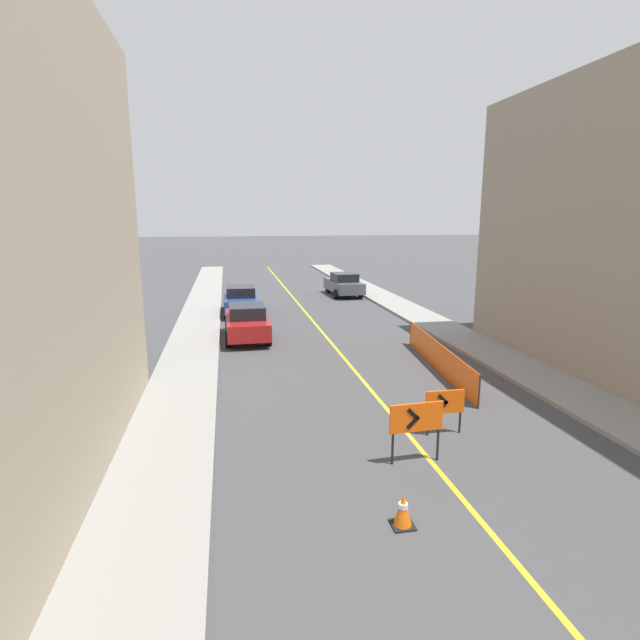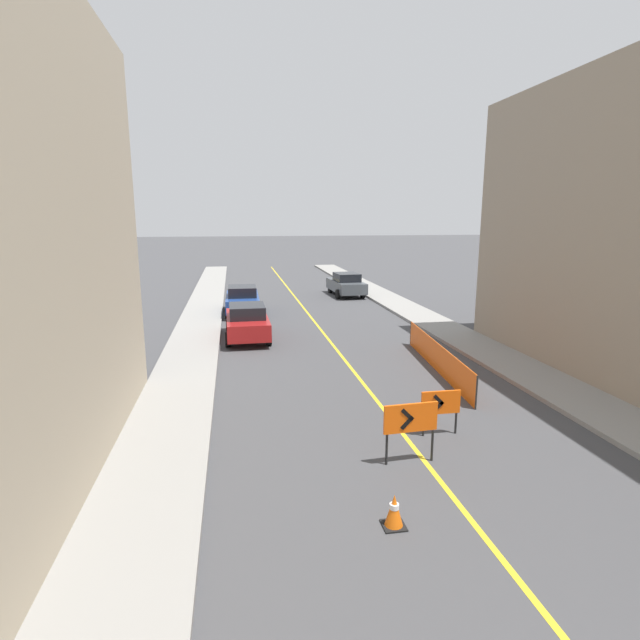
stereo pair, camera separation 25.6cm
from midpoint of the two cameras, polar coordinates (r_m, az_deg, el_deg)
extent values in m
cube|color=gold|center=(25.16, 0.01, -0.63)|extent=(0.12, 60.98, 0.01)
cube|color=gray|center=(24.85, -13.50, -0.97)|extent=(2.20, 60.98, 0.14)
cube|color=gray|center=(26.77, 12.52, -0.02)|extent=(2.20, 60.98, 0.14)
cube|color=black|center=(9.68, 9.22, -22.16)|extent=(0.41, 0.41, 0.03)
cone|color=orange|center=(9.51, 9.29, -20.62)|extent=(0.33, 0.33, 0.58)
cylinder|color=white|center=(9.47, 9.30, -20.27)|extent=(0.17, 0.17, 0.09)
cube|color=#EF560C|center=(11.34, 10.98, -10.92)|extent=(1.25, 0.14, 0.65)
cube|color=black|center=(11.23, 10.62, -10.61)|extent=(0.32, 0.04, 0.32)
cube|color=black|center=(11.30, 10.59, -11.47)|extent=(0.32, 0.04, 0.32)
cylinder|color=black|center=(11.45, 8.28, -14.39)|extent=(0.06, 0.06, 0.74)
cylinder|color=black|center=(11.81, 13.33, -13.77)|extent=(0.06, 0.06, 0.74)
cube|color=#EF560C|center=(12.96, 14.20, -9.11)|extent=(1.01, 0.06, 0.60)
cube|color=black|center=(12.86, 13.98, -8.86)|extent=(0.30, 0.02, 0.30)
cube|color=black|center=(12.92, 13.94, -9.56)|extent=(0.30, 0.02, 0.30)
cylinder|color=black|center=(13.01, 12.30, -11.68)|extent=(0.06, 0.06, 0.56)
cylinder|color=black|center=(13.34, 15.80, -11.25)|extent=(0.06, 0.06, 0.56)
cube|color=#EF560C|center=(18.27, 13.62, -4.11)|extent=(0.76, 7.36, 1.01)
cylinder|color=#262626|center=(14.97, 17.93, -7.90)|extent=(0.05, 0.05, 1.01)
cylinder|color=#262626|center=(21.71, 10.67, -1.48)|extent=(0.05, 0.05, 1.01)
cube|color=maroon|center=(22.52, -7.99, -0.46)|extent=(1.86, 4.32, 0.72)
cube|color=black|center=(22.18, -8.01, 1.03)|extent=(1.56, 1.96, 0.55)
cylinder|color=black|center=(23.89, -10.13, -0.71)|extent=(0.23, 0.64, 0.64)
cylinder|color=black|center=(23.94, -6.03, -0.56)|extent=(0.23, 0.64, 0.64)
cylinder|color=black|center=(21.29, -10.13, -2.23)|extent=(0.23, 0.64, 0.64)
cylinder|color=black|center=(21.34, -5.54, -2.07)|extent=(0.23, 0.64, 0.64)
cube|color=navy|center=(28.49, -8.59, 2.08)|extent=(1.85, 4.32, 0.72)
cube|color=black|center=(28.18, -8.62, 3.28)|extent=(1.55, 1.95, 0.55)
cylinder|color=black|center=(29.87, -10.28, 1.76)|extent=(0.23, 0.64, 0.64)
cylinder|color=black|center=(29.90, -7.00, 1.88)|extent=(0.23, 0.64, 0.64)
cylinder|color=black|center=(27.24, -10.30, 0.81)|extent=(0.23, 0.64, 0.64)
cylinder|color=black|center=(27.28, -6.70, 0.94)|extent=(0.23, 0.64, 0.64)
cube|color=#474C51|center=(34.76, 3.20, 3.92)|extent=(2.05, 4.40, 0.72)
cube|color=black|center=(34.47, 3.29, 4.92)|extent=(1.64, 2.02, 0.55)
cylinder|color=black|center=(35.93, 1.39, 3.61)|extent=(0.26, 0.65, 0.64)
cylinder|color=black|center=(36.29, 4.04, 3.67)|extent=(0.26, 0.65, 0.64)
cylinder|color=black|center=(33.34, 2.28, 2.97)|extent=(0.26, 0.65, 0.64)
cylinder|color=black|center=(33.74, 5.12, 3.04)|extent=(0.26, 0.65, 0.64)
camera|label=1|loc=(0.13, -89.66, 0.07)|focal=28.00mm
camera|label=2|loc=(0.13, 90.34, -0.07)|focal=28.00mm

